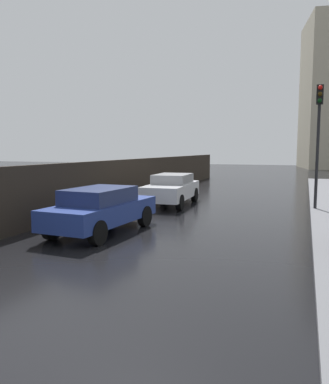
# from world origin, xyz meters

# --- Properties ---
(car_white_near_kerb) EXTENTS (1.94, 4.31, 1.39)m
(car_white_near_kerb) POSITION_xyz_m (-1.91, 12.98, 0.74)
(car_white_near_kerb) COLOR silver
(car_white_near_kerb) RESTS_ON ground
(car_blue_mid_road) EXTENTS (1.95, 4.29, 1.38)m
(car_blue_mid_road) POSITION_xyz_m (-2.00, 6.72, 0.74)
(car_blue_mid_road) COLOR navy
(car_blue_mid_road) RESTS_ON ground
(traffic_light) EXTENTS (0.26, 0.39, 4.89)m
(traffic_light) POSITION_xyz_m (4.18, 13.18, 3.49)
(traffic_light) COLOR black
(traffic_light) RESTS_ON sidewalk_strip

